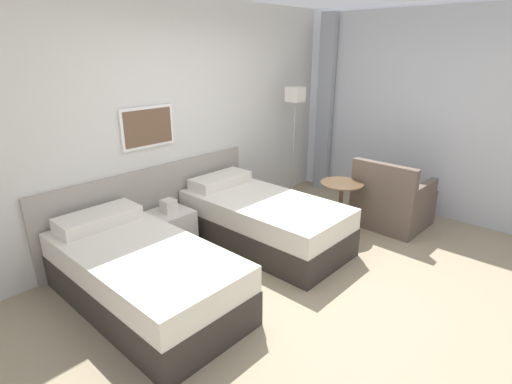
# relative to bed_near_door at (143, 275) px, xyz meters

# --- Properties ---
(ground_plane) EXTENTS (16.00, 16.00, 0.00)m
(ground_plane) POSITION_rel_bed_near_door_xyz_m (1.24, -0.98, -0.28)
(ground_plane) COLOR gray
(wall_headboard) EXTENTS (10.00, 0.10, 2.70)m
(wall_headboard) POSITION_rel_bed_near_door_xyz_m (1.22, 1.01, 1.02)
(wall_headboard) COLOR silver
(wall_headboard) RESTS_ON ground_plane
(wall_window) EXTENTS (0.21, 4.46, 2.70)m
(wall_window) POSITION_rel_bed_near_door_xyz_m (3.84, -1.14, 1.06)
(wall_window) COLOR white
(wall_window) RESTS_ON ground_plane
(bed_near_door) EXTENTS (0.96, 1.91, 0.68)m
(bed_near_door) POSITION_rel_bed_near_door_xyz_m (0.00, 0.00, 0.00)
(bed_near_door) COLOR #332D28
(bed_near_door) RESTS_ON ground_plane
(bed_near_window) EXTENTS (0.96, 1.91, 0.68)m
(bed_near_window) POSITION_rel_bed_near_door_xyz_m (1.59, 0.00, 0.00)
(bed_near_window) COLOR #332D28
(bed_near_window) RESTS_ON ground_plane
(nightstand) EXTENTS (0.45, 0.43, 0.58)m
(nightstand) POSITION_rel_bed_near_door_xyz_m (0.79, 0.69, -0.05)
(nightstand) COLOR beige
(nightstand) RESTS_ON ground_plane
(floor_lamp) EXTENTS (0.24, 0.24, 1.65)m
(floor_lamp) POSITION_rel_bed_near_door_xyz_m (2.93, 0.60, 1.05)
(floor_lamp) COLOR #9E9993
(floor_lamp) RESTS_ON ground_plane
(side_table) EXTENTS (0.52, 0.52, 0.62)m
(side_table) POSITION_rel_bed_near_door_xyz_m (2.50, -0.46, 0.15)
(side_table) COLOR brown
(side_table) RESTS_ON ground_plane
(armchair) EXTENTS (0.79, 0.82, 0.87)m
(armchair) POSITION_rel_bed_near_door_xyz_m (3.08, -0.87, 0.01)
(armchair) COLOR brown
(armchair) RESTS_ON ground_plane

